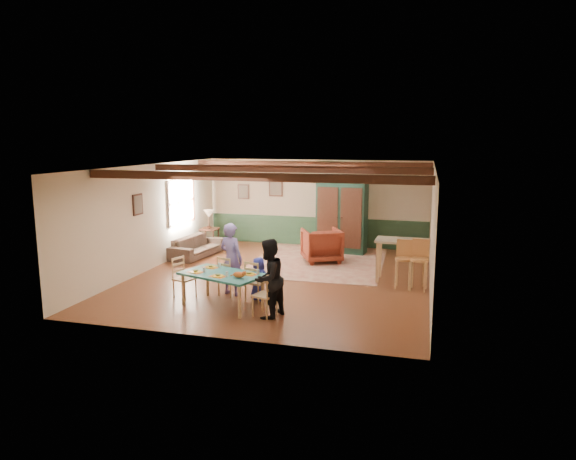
% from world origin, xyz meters
% --- Properties ---
extents(floor, '(8.00, 8.00, 0.00)m').
position_xyz_m(floor, '(0.00, 0.00, 0.00)').
color(floor, '#582A19').
rests_on(floor, ground).
extents(wall_back, '(7.00, 0.02, 2.70)m').
position_xyz_m(wall_back, '(0.00, 4.00, 1.35)').
color(wall_back, beige).
rests_on(wall_back, floor).
extents(wall_left, '(0.02, 8.00, 2.70)m').
position_xyz_m(wall_left, '(-3.50, 0.00, 1.35)').
color(wall_left, beige).
rests_on(wall_left, floor).
extents(wall_right, '(0.02, 8.00, 2.70)m').
position_xyz_m(wall_right, '(3.50, 0.00, 1.35)').
color(wall_right, beige).
rests_on(wall_right, floor).
extents(ceiling, '(7.00, 8.00, 0.02)m').
position_xyz_m(ceiling, '(0.00, 0.00, 2.70)').
color(ceiling, silver).
rests_on(ceiling, wall_back).
extents(wainscot_back, '(6.95, 0.03, 0.90)m').
position_xyz_m(wainscot_back, '(0.00, 3.98, 0.45)').
color(wainscot_back, '#223F28').
rests_on(wainscot_back, floor).
extents(ceiling_beam_front, '(6.95, 0.16, 0.16)m').
position_xyz_m(ceiling_beam_front, '(0.00, -2.30, 2.61)').
color(ceiling_beam_front, black).
rests_on(ceiling_beam_front, ceiling).
extents(ceiling_beam_mid, '(6.95, 0.16, 0.16)m').
position_xyz_m(ceiling_beam_mid, '(0.00, 0.40, 2.61)').
color(ceiling_beam_mid, black).
rests_on(ceiling_beam_mid, ceiling).
extents(ceiling_beam_back, '(6.95, 0.16, 0.16)m').
position_xyz_m(ceiling_beam_back, '(0.00, 3.00, 2.61)').
color(ceiling_beam_back, black).
rests_on(ceiling_beam_back, ceiling).
extents(window_left, '(0.06, 1.60, 1.30)m').
position_xyz_m(window_left, '(-3.47, 1.70, 1.55)').
color(window_left, white).
rests_on(window_left, wall_left).
extents(picture_left_wall, '(0.04, 0.42, 0.52)m').
position_xyz_m(picture_left_wall, '(-3.47, -0.60, 1.75)').
color(picture_left_wall, '#80725D').
rests_on(picture_left_wall, wall_left).
extents(picture_back_a, '(0.45, 0.04, 0.55)m').
position_xyz_m(picture_back_a, '(-1.30, 3.97, 1.80)').
color(picture_back_a, '#80725D').
rests_on(picture_back_a, wall_back).
extents(picture_back_b, '(0.38, 0.04, 0.48)m').
position_xyz_m(picture_back_b, '(-2.40, 3.97, 1.65)').
color(picture_back_b, '#80725D').
rests_on(picture_back_b, wall_back).
extents(dining_table, '(1.85, 1.38, 0.68)m').
position_xyz_m(dining_table, '(-0.54, -2.42, 0.34)').
color(dining_table, '#226E6A').
rests_on(dining_table, floor).
extents(dining_chair_far_left, '(0.49, 0.50, 0.87)m').
position_xyz_m(dining_chair_far_left, '(-0.68, -1.69, 0.43)').
color(dining_chair_far_left, tan).
rests_on(dining_chair_far_left, floor).
extents(dining_chair_far_right, '(0.49, 0.50, 0.87)m').
position_xyz_m(dining_chair_far_right, '(0.02, -1.92, 0.43)').
color(dining_chair_far_right, tan).
rests_on(dining_chair_far_right, floor).
extents(dining_chair_end_left, '(0.50, 0.49, 0.87)m').
position_xyz_m(dining_chair_end_left, '(-1.53, -2.10, 0.43)').
color(dining_chair_end_left, tan).
rests_on(dining_chair_end_left, floor).
extents(dining_chair_end_right, '(0.50, 0.49, 0.87)m').
position_xyz_m(dining_chair_end_right, '(0.46, -2.75, 0.43)').
color(dining_chair_end_right, tan).
rests_on(dining_chair_end_right, floor).
extents(person_man, '(0.66, 0.54, 1.57)m').
position_xyz_m(person_man, '(-0.65, -1.62, 0.79)').
color(person_man, '#725EA2').
rests_on(person_man, floor).
extents(person_woman, '(0.77, 0.87, 1.51)m').
position_xyz_m(person_woman, '(0.55, -2.78, 0.75)').
color(person_woman, black).
rests_on(person_woman, floor).
extents(person_child, '(0.52, 0.42, 0.92)m').
position_xyz_m(person_child, '(0.04, -1.85, 0.46)').
color(person_child, '#272F9C').
rests_on(person_child, floor).
extents(cat, '(0.35, 0.22, 0.16)m').
position_xyz_m(cat, '(-0.09, -2.67, 0.77)').
color(cat, orange).
rests_on(cat, dining_table).
extents(place_setting_near_left, '(0.43, 0.37, 0.11)m').
position_xyz_m(place_setting_near_left, '(-1.09, -2.48, 0.74)').
color(place_setting_near_left, gold).
rests_on(place_setting_near_left, dining_table).
extents(place_setting_near_center, '(0.43, 0.37, 0.11)m').
position_xyz_m(place_setting_near_center, '(-0.52, -2.67, 0.74)').
color(place_setting_near_center, gold).
rests_on(place_setting_near_center, dining_table).
extents(place_setting_far_left, '(0.43, 0.37, 0.11)m').
position_xyz_m(place_setting_far_left, '(-0.94, -2.05, 0.74)').
color(place_setting_far_left, gold).
rests_on(place_setting_far_left, dining_table).
extents(place_setting_far_right, '(0.43, 0.37, 0.11)m').
position_xyz_m(place_setting_far_right, '(0.01, -2.37, 0.74)').
color(place_setting_far_right, gold).
rests_on(place_setting_far_right, dining_table).
extents(area_rug, '(3.59, 4.23, 0.01)m').
position_xyz_m(area_rug, '(0.54, 1.84, 0.01)').
color(area_rug, '#C9B592').
rests_on(area_rug, floor).
extents(armoire, '(1.66, 0.81, 2.26)m').
position_xyz_m(armoire, '(0.96, 3.17, 1.13)').
color(armoire, black).
rests_on(armoire, floor).
extents(armchair, '(1.33, 1.34, 0.92)m').
position_xyz_m(armchair, '(0.63, 1.86, 0.46)').
color(armchair, '#4E160F').
rests_on(armchair, floor).
extents(sofa, '(0.98, 2.01, 0.56)m').
position_xyz_m(sofa, '(-2.99, 1.62, 0.28)').
color(sofa, '#3C2D25').
rests_on(sofa, floor).
extents(end_table, '(0.52, 0.52, 0.63)m').
position_xyz_m(end_table, '(-3.06, 2.68, 0.31)').
color(end_table, black).
rests_on(end_table, floor).
extents(table_lamp, '(0.34, 0.34, 0.57)m').
position_xyz_m(table_lamp, '(-3.06, 2.68, 0.91)').
color(table_lamp, '#CEAF85').
rests_on(table_lamp, end_table).
extents(counter_table, '(1.24, 0.75, 1.02)m').
position_xyz_m(counter_table, '(2.84, 0.37, 0.51)').
color(counter_table, '#C2B897').
rests_on(counter_table, floor).
extents(bar_stool_left, '(0.40, 0.44, 1.09)m').
position_xyz_m(bar_stool_left, '(2.91, -0.15, 0.54)').
color(bar_stool_left, tan).
rests_on(bar_stool_left, floor).
extents(bar_stool_right, '(0.45, 0.49, 1.14)m').
position_xyz_m(bar_stool_right, '(3.25, -0.24, 0.57)').
color(bar_stool_right, tan).
rests_on(bar_stool_right, floor).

